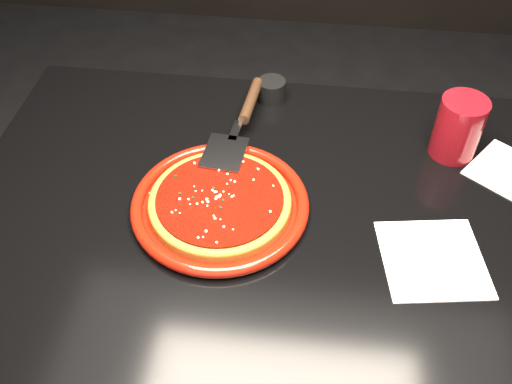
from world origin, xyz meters
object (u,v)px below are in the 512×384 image
(table, at_px, (284,329))
(cup, at_px, (458,128))
(ramekin, at_px, (272,90))
(pizza_server, at_px, (240,123))
(plate, at_px, (220,204))

(table, bearing_deg, cup, 35.32)
(ramekin, bearing_deg, table, -77.96)
(table, distance_m, cup, 0.57)
(pizza_server, relative_size, ramekin, 5.45)
(table, bearing_deg, pizza_server, 121.35)
(pizza_server, height_order, cup, cup)
(table, bearing_deg, ramekin, 102.04)
(table, xyz_separation_m, pizza_server, (-0.12, 0.20, 0.42))
(cup, bearing_deg, table, -144.68)
(cup, bearing_deg, pizza_server, -178.42)
(ramekin, bearing_deg, pizza_server, -109.08)
(cup, bearing_deg, plate, -154.21)
(pizza_server, distance_m, ramekin, 0.15)
(table, relative_size, pizza_server, 3.70)
(table, height_order, ramekin, ramekin)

